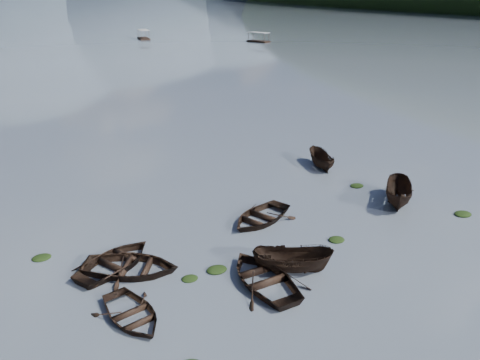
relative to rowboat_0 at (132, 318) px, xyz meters
name	(u,v)px	position (x,y,z in m)	size (l,w,h in m)	color
ground_plane	(348,317)	(8.77, -3.68, 0.00)	(2400.00, 2400.00, 0.00)	slate
rowboat_0	(132,318)	(0.00, 0.00, 0.00)	(2.81, 3.94, 0.82)	black
rowboat_1	(116,266)	(0.07, 4.48, 0.00)	(3.30, 4.62, 0.96)	black
rowboat_2	(292,271)	(8.27, 0.46, 0.00)	(1.54, 4.09, 1.58)	black
rowboat_3	(264,283)	(6.50, 0.11, 0.00)	(3.48, 4.87, 1.01)	black
rowboat_5	(398,203)	(18.82, 4.76, 0.00)	(1.72, 4.58, 1.77)	black
rowboat_6	(131,272)	(0.69, 3.64, 0.00)	(3.52, 4.93, 1.02)	black
rowboat_7	(260,220)	(9.22, 6.19, 0.00)	(3.34, 4.68, 0.97)	black
rowboat_8	(320,167)	(17.85, 12.83, 0.00)	(1.42, 3.78, 1.46)	black
weed_clump_1	(217,271)	(4.74, 2.02, 0.00)	(1.07, 0.86, 0.24)	black
weed_clump_2	(311,256)	(9.90, 1.27, 0.00)	(1.33, 1.07, 0.29)	black
weed_clump_3	(336,240)	(12.16, 2.19, 0.00)	(0.96, 0.81, 0.21)	black
weed_clump_4	(463,215)	(21.45, 1.73, 0.00)	(1.15, 0.91, 0.24)	black
weed_clump_5	(42,258)	(-3.45, 6.86, 0.00)	(1.00, 0.81, 0.21)	black
weed_clump_6	(190,279)	(3.24, 1.85, 0.00)	(0.84, 0.70, 0.17)	black
weed_clump_7	(357,186)	(18.07, 8.26, 0.00)	(1.03, 0.82, 0.22)	black
pontoon_centre	(144,39)	(27.92, 121.85, 0.00)	(2.68, 6.44, 2.47)	black
pontoon_right	(258,42)	(54.70, 101.52, 0.00)	(2.62, 6.28, 2.41)	black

